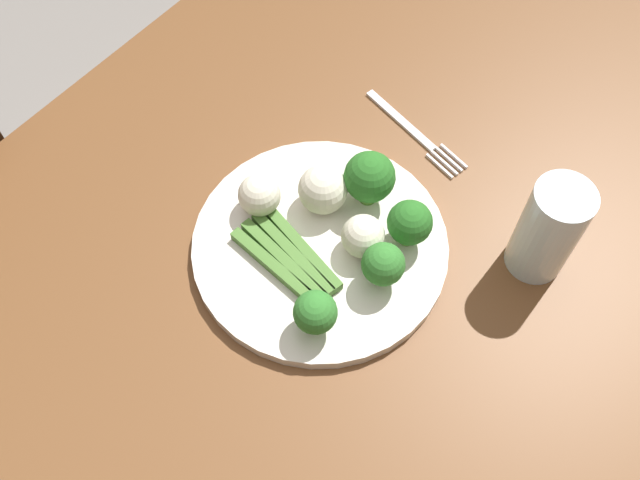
{
  "coord_description": "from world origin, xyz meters",
  "views": [
    {
      "loc": [
        0.24,
        0.22,
        1.43
      ],
      "look_at": [
        -0.07,
        -0.02,
        0.77
      ],
      "focal_mm": 39.25,
      "sensor_mm": 36.0,
      "label": 1
    }
  ],
  "objects_px": {
    "broccoli_outer_edge": "(315,313)",
    "water_glass": "(548,230)",
    "dining_table": "(298,338)",
    "fork": "(415,133)",
    "broccoli_left": "(383,265)",
    "cauliflower_near_fork": "(363,236)",
    "cauliflower_edge": "(323,189)",
    "plate": "(320,246)",
    "broccoli_front": "(410,223)",
    "broccoli_near_center": "(369,178)",
    "cauliflower_back_right": "(259,195)",
    "asparagus_bundle": "(288,257)"
  },
  "relations": [
    {
      "from": "broccoli_outer_edge",
      "to": "water_glass",
      "type": "relative_size",
      "value": 0.44
    },
    {
      "from": "dining_table",
      "to": "fork",
      "type": "bearing_deg",
      "value": -174.59
    },
    {
      "from": "dining_table",
      "to": "broccoli_left",
      "type": "xyz_separation_m",
      "value": [
        -0.07,
        0.06,
        0.15
      ]
    },
    {
      "from": "cauliflower_near_fork",
      "to": "cauliflower_edge",
      "type": "bearing_deg",
      "value": -105.91
    },
    {
      "from": "plate",
      "to": "cauliflower_near_fork",
      "type": "distance_m",
      "value": 0.06
    },
    {
      "from": "broccoli_front",
      "to": "fork",
      "type": "relative_size",
      "value": 0.37
    },
    {
      "from": "fork",
      "to": "water_glass",
      "type": "bearing_deg",
      "value": -5.37
    },
    {
      "from": "dining_table",
      "to": "broccoli_front",
      "type": "height_order",
      "value": "broccoli_front"
    },
    {
      "from": "plate",
      "to": "broccoli_left",
      "type": "distance_m",
      "value": 0.09
    },
    {
      "from": "cauliflower_edge",
      "to": "plate",
      "type": "bearing_deg",
      "value": 33.95
    },
    {
      "from": "broccoli_near_center",
      "to": "broccoli_outer_edge",
      "type": "height_order",
      "value": "broccoli_near_center"
    },
    {
      "from": "broccoli_front",
      "to": "fork",
      "type": "distance_m",
      "value": 0.17
    },
    {
      "from": "broccoli_near_center",
      "to": "cauliflower_back_right",
      "type": "relative_size",
      "value": 1.47
    },
    {
      "from": "broccoli_left",
      "to": "cauliflower_edge",
      "type": "distance_m",
      "value": 0.12
    },
    {
      "from": "dining_table",
      "to": "water_glass",
      "type": "xyz_separation_m",
      "value": [
        -0.2,
        0.18,
        0.17
      ]
    },
    {
      "from": "dining_table",
      "to": "cauliflower_edge",
      "type": "bearing_deg",
      "value": -157.01
    },
    {
      "from": "plate",
      "to": "broccoli_outer_edge",
      "type": "height_order",
      "value": "broccoli_outer_edge"
    },
    {
      "from": "plate",
      "to": "broccoli_front",
      "type": "xyz_separation_m",
      "value": [
        -0.06,
        0.07,
        0.04
      ]
    },
    {
      "from": "broccoli_front",
      "to": "fork",
      "type": "bearing_deg",
      "value": -150.04
    },
    {
      "from": "asparagus_bundle",
      "to": "dining_table",
      "type": "bearing_deg",
      "value": 149.15
    },
    {
      "from": "broccoli_front",
      "to": "plate",
      "type": "bearing_deg",
      "value": -50.33
    },
    {
      "from": "asparagus_bundle",
      "to": "broccoli_left",
      "type": "bearing_deg",
      "value": -144.91
    },
    {
      "from": "cauliflower_near_fork",
      "to": "broccoli_left",
      "type": "bearing_deg",
      "value": 63.41
    },
    {
      "from": "cauliflower_near_fork",
      "to": "broccoli_front",
      "type": "bearing_deg",
      "value": 138.93
    },
    {
      "from": "plate",
      "to": "dining_table",
      "type": "bearing_deg",
      "value": 14.69
    },
    {
      "from": "broccoli_near_center",
      "to": "broccoli_outer_edge",
      "type": "distance_m",
      "value": 0.17
    },
    {
      "from": "plate",
      "to": "water_glass",
      "type": "xyz_separation_m",
      "value": [
        -0.13,
        0.2,
        0.06
      ]
    },
    {
      "from": "plate",
      "to": "cauliflower_near_fork",
      "type": "height_order",
      "value": "cauliflower_near_fork"
    },
    {
      "from": "dining_table",
      "to": "asparagus_bundle",
      "type": "height_order",
      "value": "asparagus_bundle"
    },
    {
      "from": "broccoli_left",
      "to": "cauliflower_back_right",
      "type": "distance_m",
      "value": 0.16
    },
    {
      "from": "plate",
      "to": "fork",
      "type": "height_order",
      "value": "plate"
    },
    {
      "from": "broccoli_outer_edge",
      "to": "cauliflower_edge",
      "type": "distance_m",
      "value": 0.15
    },
    {
      "from": "asparagus_bundle",
      "to": "broccoli_outer_edge",
      "type": "relative_size",
      "value": 2.44
    },
    {
      "from": "broccoli_left",
      "to": "asparagus_bundle",
      "type": "bearing_deg",
      "value": -65.52
    },
    {
      "from": "dining_table",
      "to": "asparagus_bundle",
      "type": "distance_m",
      "value": 0.13
    },
    {
      "from": "cauliflower_near_fork",
      "to": "fork",
      "type": "bearing_deg",
      "value": -164.85
    },
    {
      "from": "water_glass",
      "to": "broccoli_near_center",
      "type": "bearing_deg",
      "value": -74.01
    },
    {
      "from": "dining_table",
      "to": "broccoli_near_center",
      "type": "xyz_separation_m",
      "value": [
        -0.15,
        -0.01,
        0.16
      ]
    },
    {
      "from": "broccoli_left",
      "to": "cauliflower_near_fork",
      "type": "relative_size",
      "value": 1.18
    },
    {
      "from": "plate",
      "to": "asparagus_bundle",
      "type": "relative_size",
      "value": 2.11
    },
    {
      "from": "dining_table",
      "to": "broccoli_outer_edge",
      "type": "relative_size",
      "value": 24.96
    },
    {
      "from": "dining_table",
      "to": "plate",
      "type": "height_order",
      "value": "plate"
    },
    {
      "from": "broccoli_outer_edge",
      "to": "fork",
      "type": "distance_m",
      "value": 0.3
    },
    {
      "from": "cauliflower_edge",
      "to": "fork",
      "type": "height_order",
      "value": "cauliflower_edge"
    },
    {
      "from": "broccoli_front",
      "to": "cauliflower_back_right",
      "type": "relative_size",
      "value": 1.26
    },
    {
      "from": "plate",
      "to": "broccoli_front",
      "type": "relative_size",
      "value": 4.7
    },
    {
      "from": "broccoli_left",
      "to": "cauliflower_back_right",
      "type": "xyz_separation_m",
      "value": [
        0.01,
        -0.16,
        -0.01
      ]
    },
    {
      "from": "asparagus_bundle",
      "to": "cauliflower_near_fork",
      "type": "xyz_separation_m",
      "value": [
        -0.06,
        0.05,
        0.02
      ]
    },
    {
      "from": "plate",
      "to": "broccoli_left",
      "type": "bearing_deg",
      "value": 92.54
    },
    {
      "from": "broccoli_front",
      "to": "fork",
      "type": "xyz_separation_m",
      "value": [
        -0.14,
        -0.08,
        -0.05
      ]
    }
  ]
}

